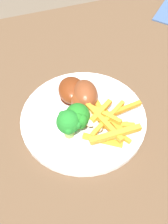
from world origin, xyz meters
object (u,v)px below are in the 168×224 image
Objects in this scene: dinner_plate at (84,120)px; broccoli_floret_middle at (70,123)px; broccoli_floret_front at (78,117)px; chicken_drumstick_near at (85,96)px; carrot_fries_pile at (107,120)px; chicken_drumstick_far at (73,92)px; dining_table at (110,138)px; chicken_drumstick_extra at (84,100)px.

dinner_plate is 0.07m from broccoli_floret_middle.
broccoli_floret_front reaches higher than chicken_drumstick_near.
carrot_fries_pile is (-0.06, 0.01, -0.02)m from broccoli_floret_front.
dinner_plate is at bearing 95.64° from chicken_drumstick_far.
dining_table is 7.97× the size of carrot_fries_pile.
dining_table is 10.96× the size of chicken_drumstick_near.
carrot_fries_pile is 0.07m from chicken_drumstick_extra.
broccoli_floret_middle is at bearing 69.82° from chicken_drumstick_far.
chicken_drumstick_extra is (-0.03, -0.05, -0.02)m from broccoli_floret_front.
chicken_drumstick_far reaches higher than carrot_fries_pile.
dinner_plate is 0.04m from chicken_drumstick_extra.
carrot_fries_pile is (0.03, 0.04, 0.13)m from dining_table.
chicken_drumstick_extra reaches higher than dinner_plate.
dinner_plate is 2.16× the size of chicken_drumstick_far.
chicken_drumstick_extra reaches higher than chicken_drumstick_far.
broccoli_floret_front is (0.02, 0.02, 0.04)m from dinner_plate.
broccoli_floret_front is 0.50× the size of chicken_drumstick_far.
dining_table is 0.19m from broccoli_floret_middle.
chicken_drumstick_far is (-0.03, -0.09, -0.02)m from broccoli_floret_middle.
chicken_drumstick_far is (0.04, -0.09, 0.00)m from carrot_fries_pile.
broccoli_floret_front is 0.06m from carrot_fries_pile.
broccoli_floret_middle is at bearing 51.20° from chicken_drumstick_near.
chicken_drumstick_near is at bearing 131.79° from chicken_drumstick_far.
chicken_drumstick_extra is at bearing -107.98° from dinner_plate.
dinner_plate is at bearing 72.02° from chicken_drumstick_extra.
chicken_drumstick_extra is (-0.01, -0.03, 0.03)m from dinner_plate.
carrot_fries_pile is 1.33× the size of chicken_drumstick_extra.
broccoli_floret_front is (0.08, 0.02, 0.15)m from dining_table.
dining_table is 21.49× the size of broccoli_floret_front.
chicken_drumstick_far is at bearing -48.21° from chicken_drumstick_near.
broccoli_floret_front is at bearing 15.85° from dining_table.
dining_table is 0.12m from dinner_plate.
chicken_drumstick_extra is at bearing 52.05° from chicken_drumstick_near.
dining_table is 0.15m from chicken_drumstick_near.
carrot_fries_pile is 0.07m from chicken_drumstick_near.
broccoli_floret_middle reaches higher than chicken_drumstick_near.
chicken_drumstick_near reaches higher than dinner_plate.
dinner_plate is 2.19× the size of chicken_drumstick_near.
broccoli_floret_front reaches higher than dining_table.
chicken_drumstick_extra is (0.01, 0.01, -0.00)m from chicken_drumstick_near.
chicken_drumstick_far is (0.01, -0.06, 0.03)m from dinner_plate.
broccoli_floret_front is at bearing 59.28° from chicken_drumstick_near.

